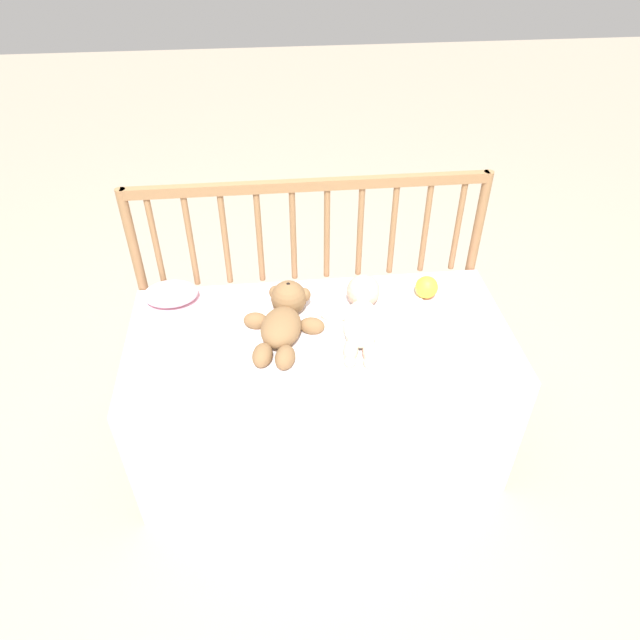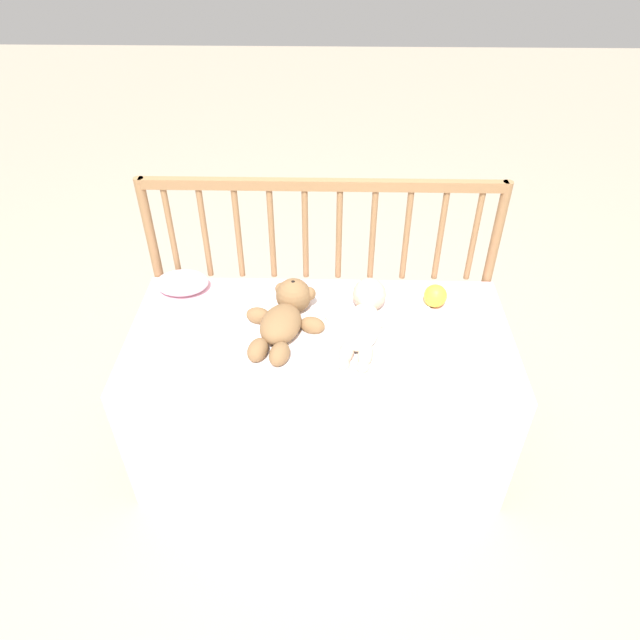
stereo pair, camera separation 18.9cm
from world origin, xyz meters
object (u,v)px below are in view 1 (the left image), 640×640
at_px(teddy_bear, 284,319).
at_px(small_pillow, 171,294).
at_px(baby, 362,315).
at_px(toy_ball, 427,287).

distance_m(teddy_bear, small_pillow, 0.45).
relative_size(baby, small_pillow, 2.08).
xyz_separation_m(teddy_bear, small_pillow, (-0.40, 0.21, -0.02)).
relative_size(teddy_bear, toy_ball, 4.64).
xyz_separation_m(teddy_bear, toy_ball, (0.53, 0.14, -0.01)).
bearing_deg(teddy_bear, toy_ball, 14.37).
relative_size(small_pillow, toy_ball, 2.36).
xyz_separation_m(baby, toy_ball, (0.26, 0.14, -0.00)).
xyz_separation_m(teddy_bear, baby, (0.27, -0.00, -0.01)).
distance_m(baby, small_pillow, 0.70).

